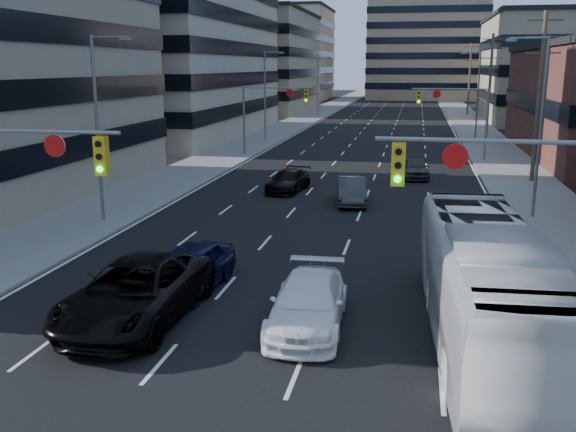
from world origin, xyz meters
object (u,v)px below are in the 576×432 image
(black_pickup, at_px, (136,292))
(sedan_blue, at_px, (190,268))
(transit_bus, at_px, (488,286))
(white_van, at_px, (308,303))

(black_pickup, bearing_deg, sedan_blue, 78.23)
(transit_bus, bearing_deg, white_van, 174.55)
(black_pickup, relative_size, transit_bus, 0.55)
(transit_bus, distance_m, sedan_blue, 9.96)
(transit_bus, relative_size, sedan_blue, 2.57)
(transit_bus, bearing_deg, sedan_blue, 161.62)
(black_pickup, distance_m, transit_bus, 10.28)
(white_van, relative_size, transit_bus, 0.42)
(black_pickup, height_order, white_van, black_pickup)
(white_van, relative_size, sedan_blue, 1.09)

